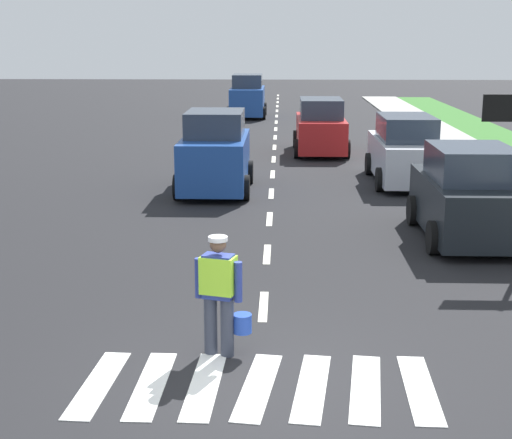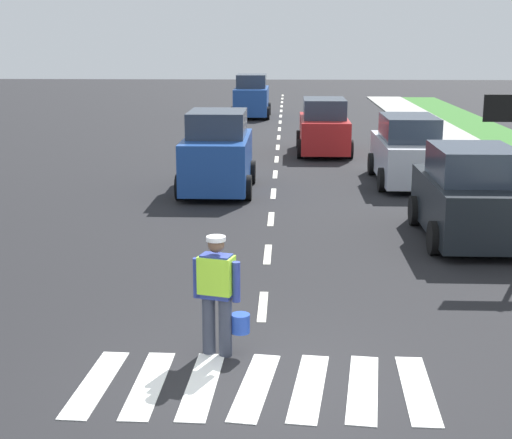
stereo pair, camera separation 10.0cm
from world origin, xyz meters
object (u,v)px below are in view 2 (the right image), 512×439
object	(u,v)px
car_parked_far	(407,152)
car_oncoming_lead	(217,154)
road_worker	(218,290)
car_oncoming_third	(252,97)
car_parked_curbside	(470,197)
car_outgoing_far	(324,128)

from	to	relation	value
car_parked_far	car_oncoming_lead	bearing A→B (deg)	-165.58
road_worker	car_oncoming_third	world-z (taller)	car_oncoming_third
car_parked_far	car_oncoming_third	world-z (taller)	car_oncoming_third
car_oncoming_lead	car_parked_curbside	bearing A→B (deg)	-40.62
car_parked_curbside	car_oncoming_third	world-z (taller)	car_oncoming_third
road_worker	car_oncoming_third	size ratio (longest dim) A/B	0.41
road_worker	car_oncoming_third	xyz separation A→B (m)	(-1.04, 31.38, 0.13)
car_outgoing_far	car_parked_far	xyz separation A→B (m)	(2.19, -5.87, -0.01)
car_parked_far	car_oncoming_third	bearing A→B (deg)	106.29
car_outgoing_far	car_oncoming_third	size ratio (longest dim) A/B	1.05
car_parked_curbside	car_oncoming_third	size ratio (longest dim) A/B	0.97
car_oncoming_lead	car_parked_far	bearing A→B (deg)	14.42
car_parked_curbside	car_outgoing_far	world-z (taller)	car_outgoing_far
car_parked_far	car_outgoing_far	bearing A→B (deg)	110.46
car_oncoming_lead	car_parked_curbside	xyz separation A→B (m)	(5.83, -5.00, -0.11)
car_oncoming_third	car_parked_curbside	bearing A→B (deg)	-76.95
car_parked_curbside	car_oncoming_third	distance (m)	25.81
road_worker	car_parked_far	distance (m)	13.40
road_worker	car_oncoming_lead	xyz separation A→B (m)	(-1.04, 11.24, 0.11)
car_parked_curbside	car_parked_far	size ratio (longest dim) A/B	0.90
road_worker	car_outgoing_far	bearing A→B (deg)	83.06
road_worker	car_outgoing_far	xyz separation A→B (m)	(2.25, 18.51, 0.01)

